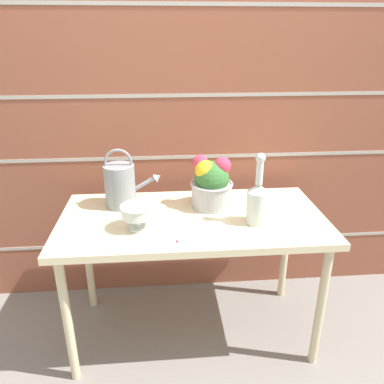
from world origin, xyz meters
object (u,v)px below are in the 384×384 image
at_px(glass_decanter, 258,200).
at_px(flower_planter, 211,183).
at_px(crystal_pedestal_bowl, 137,213).
at_px(watering_can, 121,185).

bearing_deg(glass_decanter, flower_planter, 133.03).
bearing_deg(crystal_pedestal_bowl, flower_planter, 30.58).
relative_size(watering_can, crystal_pedestal_bowl, 1.98).
bearing_deg(watering_can, glass_decanter, -20.96).
xyz_separation_m(crystal_pedestal_bowl, glass_decanter, (0.58, 0.01, 0.03)).
bearing_deg(flower_planter, glass_decanter, -46.97).
distance_m(watering_can, glass_decanter, 0.72).
bearing_deg(crystal_pedestal_bowl, watering_can, 109.79).
relative_size(watering_can, glass_decanter, 0.89).
distance_m(crystal_pedestal_bowl, glass_decanter, 0.58).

